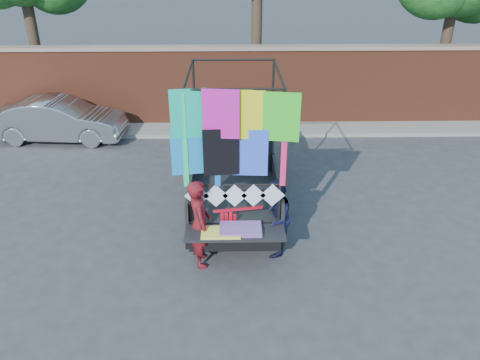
{
  "coord_description": "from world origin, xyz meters",
  "views": [
    {
      "loc": [
        0.14,
        -8.08,
        5.56
      ],
      "look_at": [
        0.29,
        -0.13,
        1.49
      ],
      "focal_mm": 35.0,
      "sensor_mm": 36.0,
      "label": 1
    }
  ],
  "objects_px": {
    "pickup_truck": "(234,161)",
    "woman": "(200,223)",
    "sedan": "(59,120)",
    "man": "(275,218)"
  },
  "relations": [
    {
      "from": "woman",
      "to": "man",
      "type": "xyz_separation_m",
      "value": [
        1.43,
        0.29,
        -0.08
      ]
    },
    {
      "from": "pickup_truck",
      "to": "sedan",
      "type": "xyz_separation_m",
      "value": [
        -5.36,
        3.6,
        -0.2
      ]
    },
    {
      "from": "pickup_truck",
      "to": "sedan",
      "type": "distance_m",
      "value": 6.46
    },
    {
      "from": "pickup_truck",
      "to": "woman",
      "type": "height_order",
      "value": "pickup_truck"
    },
    {
      "from": "woman",
      "to": "sedan",
      "type": "bearing_deg",
      "value": 23.73
    },
    {
      "from": "woman",
      "to": "man",
      "type": "distance_m",
      "value": 1.46
    },
    {
      "from": "sedan",
      "to": "woman",
      "type": "distance_m",
      "value": 7.94
    },
    {
      "from": "pickup_truck",
      "to": "woman",
      "type": "distance_m",
      "value": 2.87
    },
    {
      "from": "sedan",
      "to": "pickup_truck",
      "type": "bearing_deg",
      "value": -120.11
    },
    {
      "from": "pickup_truck",
      "to": "sedan",
      "type": "height_order",
      "value": "pickup_truck"
    }
  ]
}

